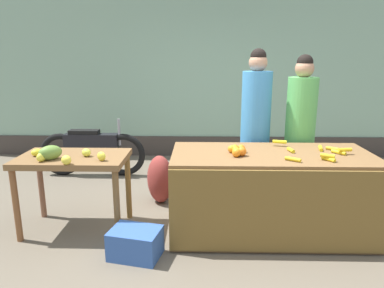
{
  "coord_description": "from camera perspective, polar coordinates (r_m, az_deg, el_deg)",
  "views": [
    {
      "loc": [
        -0.2,
        -3.36,
        1.75
      ],
      "look_at": [
        -0.29,
        0.15,
        0.89
      ],
      "focal_mm": 32.93,
      "sensor_mm": 36.0,
      "label": 1
    }
  ],
  "objects": [
    {
      "name": "ground_plane",
      "position": [
        3.8,
        4.5,
        -13.69
      ],
      "size": [
        24.0,
        24.0,
        0.0
      ],
      "primitive_type": "plane",
      "color": "#665B4C"
    },
    {
      "name": "market_wall_back",
      "position": [
        6.34,
        3.38,
        11.9
      ],
      "size": [
        9.06,
        0.23,
        3.14
      ],
      "color": "#8CB299",
      "rests_on": "ground"
    },
    {
      "name": "fruit_stall_counter",
      "position": [
        3.67,
        12.52,
        -7.8
      ],
      "size": [
        1.97,
        0.92,
        0.84
      ],
      "color": "brown",
      "rests_on": "ground"
    },
    {
      "name": "side_table_wooden",
      "position": [
        3.76,
        -18.62,
        -3.44
      ],
      "size": [
        1.07,
        0.64,
        0.8
      ],
      "color": "brown",
      "rests_on": "ground"
    },
    {
      "name": "banana_bunch_pile",
      "position": [
        3.64,
        19.58,
        -1.12
      ],
      "size": [
        0.7,
        0.65,
        0.07
      ],
      "color": "gold",
      "rests_on": "fruit_stall_counter"
    },
    {
      "name": "orange_pile",
      "position": [
        3.44,
        7.36,
        -1.01
      ],
      "size": [
        0.17,
        0.25,
        0.09
      ],
      "color": "orange",
      "rests_on": "fruit_stall_counter"
    },
    {
      "name": "mango_papaya_pile",
      "position": [
        3.63,
        -21.2,
        -1.48
      ],
      "size": [
        0.82,
        0.41,
        0.14
      ],
      "color": "yellow",
      "rests_on": "side_table_wooden"
    },
    {
      "name": "vendor_woman_blue_shirt",
      "position": [
        4.19,
        10.2,
        2.38
      ],
      "size": [
        0.34,
        0.34,
        1.85
      ],
      "color": "#33333D",
      "rests_on": "ground"
    },
    {
      "name": "vendor_woman_green_shirt",
      "position": [
        4.29,
        17.05,
        1.79
      ],
      "size": [
        0.34,
        0.34,
        1.79
      ],
      "color": "#33333D",
      "rests_on": "ground"
    },
    {
      "name": "parked_motorcycle",
      "position": [
        5.51,
        -15.9,
        -0.9
      ],
      "size": [
        1.6,
        0.18,
        0.88
      ],
      "color": "black",
      "rests_on": "ground"
    },
    {
      "name": "produce_crate",
      "position": [
        3.33,
        -9.13,
        -15.56
      ],
      "size": [
        0.5,
        0.41,
        0.26
      ],
      "primitive_type": "cube",
      "rotation": [
        0.0,
        0.0,
        -0.22
      ],
      "color": "#3359A5",
      "rests_on": "ground"
    },
    {
      "name": "produce_sack",
      "position": [
        4.36,
        -5.18,
        -5.7
      ],
      "size": [
        0.46,
        0.47,
        0.6
      ],
      "primitive_type": "ellipsoid",
      "rotation": [
        0.0,
        0.0,
        2.21
      ],
      "color": "maroon",
      "rests_on": "ground"
    }
  ]
}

